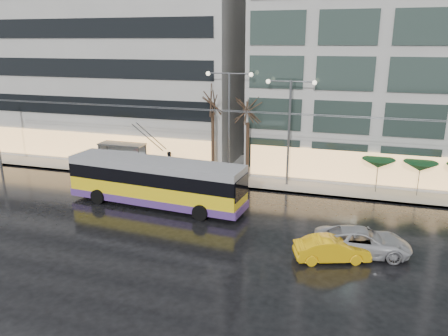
% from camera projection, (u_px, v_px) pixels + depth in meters
% --- Properties ---
extents(ground, '(140.00, 140.00, 0.00)m').
position_uv_depth(ground, '(153.00, 227.00, 28.27)').
color(ground, black).
rests_on(ground, ground).
extents(sidewalk, '(80.00, 10.00, 0.15)m').
position_uv_depth(sidewalk, '(239.00, 169.00, 40.54)').
color(sidewalk, gray).
rests_on(sidewalk, ground).
extents(kerb, '(80.00, 0.10, 0.15)m').
position_uv_depth(kerb, '(223.00, 186.00, 35.99)').
color(kerb, slate).
rests_on(kerb, ground).
extents(building_left, '(34.00, 14.00, 22.00)m').
position_uv_depth(building_left, '(91.00, 45.00, 47.04)').
color(building_left, '#A09E99').
rests_on(building_left, sidewalk).
extents(trolleybus, '(13.42, 5.66, 6.14)m').
position_uv_depth(trolleybus, '(156.00, 183.00, 31.55)').
color(trolleybus, yellow).
rests_on(trolleybus, ground).
extents(catenary, '(42.24, 5.12, 7.00)m').
position_uv_depth(catenary, '(207.00, 138.00, 34.07)').
color(catenary, '#595B60').
rests_on(catenary, ground).
extents(bus_shelter, '(4.20, 1.60, 2.51)m').
position_uv_depth(bus_shelter, '(120.00, 150.00, 39.87)').
color(bus_shelter, '#595B60').
rests_on(bus_shelter, sidewalk).
extents(street_lamp_near, '(3.96, 0.36, 9.03)m').
position_uv_depth(street_lamp_near, '(229.00, 111.00, 35.93)').
color(street_lamp_near, '#595B60').
rests_on(street_lamp_near, sidewalk).
extents(street_lamp_far, '(3.96, 0.36, 8.53)m').
position_uv_depth(street_lamp_far, '(290.00, 118.00, 34.61)').
color(street_lamp_far, '#595B60').
rests_on(street_lamp_far, sidewalk).
extents(tree_a, '(3.20, 3.20, 8.40)m').
position_uv_depth(tree_a, '(213.00, 97.00, 36.23)').
color(tree_a, black).
rests_on(tree_a, sidewalk).
extents(tree_b, '(3.20, 3.20, 7.70)m').
position_uv_depth(tree_b, '(248.00, 106.00, 35.76)').
color(tree_b, black).
rests_on(tree_b, sidewalk).
extents(parasol_a, '(2.50, 2.50, 2.65)m').
position_uv_depth(parasol_a, '(378.00, 163.00, 33.76)').
color(parasol_a, '#595B60').
rests_on(parasol_a, sidewalk).
extents(parasol_b, '(2.50, 2.50, 2.65)m').
position_uv_depth(parasol_b, '(420.00, 167.00, 32.92)').
color(parasol_b, '#595B60').
rests_on(parasol_b, sidewalk).
extents(taxi_b, '(4.31, 2.70, 1.34)m').
position_uv_depth(taxi_b, '(332.00, 249.00, 23.81)').
color(taxi_b, yellow).
rests_on(taxi_b, ground).
extents(sedan_silver, '(5.59, 3.14, 1.47)m').
position_uv_depth(sedan_silver, '(362.00, 241.00, 24.57)').
color(sedan_silver, '#A4A4A9').
rests_on(sedan_silver, ground).
extents(pedestrian_a, '(1.24, 1.25, 2.19)m').
position_uv_depth(pedestrian_a, '(137.00, 156.00, 39.22)').
color(pedestrian_a, black).
rests_on(pedestrian_a, sidewalk).
extents(pedestrian_b, '(1.10, 0.98, 1.89)m').
position_uv_depth(pedestrian_b, '(169.00, 162.00, 39.29)').
color(pedestrian_b, black).
rests_on(pedestrian_b, sidewalk).
extents(pedestrian_c, '(1.33, 1.03, 2.11)m').
position_uv_depth(pedestrian_c, '(102.00, 159.00, 39.47)').
color(pedestrian_c, black).
rests_on(pedestrian_c, sidewalk).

